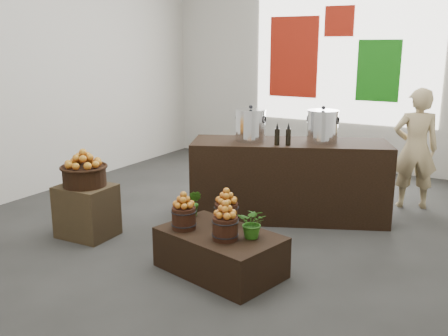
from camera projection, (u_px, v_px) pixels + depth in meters
The scene contains 23 objects.
ground at pixel (226, 222), 6.12m from camera, with size 7.00×7.00×0.00m, color #31312F.
back_wall at pixel (327, 52), 8.58m from camera, with size 6.00×0.04×4.00m, color #B4B1A7.
back_opening at pixel (344, 52), 8.42m from camera, with size 3.20×0.02×2.40m, color white.
deco_red_left at pixel (294, 57), 8.87m from camera, with size 0.90×0.04×1.40m, color #9A1A0B.
deco_green_right at pixel (378, 71), 8.19m from camera, with size 0.70×0.04×1.00m, color #156C10.
deco_red_upper at pixel (339, 21), 8.34m from camera, with size 0.50×0.04×0.50m, color #9A1A0B.
crate at pixel (87, 211), 5.62m from camera, with size 0.59×0.48×0.59m, color #483821.
wicker_basket at pixel (84, 176), 5.52m from camera, with size 0.47×0.47×0.22m, color black.
apples_in_basket at pixel (83, 158), 5.47m from camera, with size 0.37×0.37×0.20m, color maroon, non-canonical shape.
display_table at pixel (220, 252), 4.74m from camera, with size 1.15×0.71×0.40m, color black.
apple_bucket_front_left at pixel (184, 218), 4.78m from camera, with size 0.23×0.23×0.21m, color #32150D.
apples_in_bucket_front_left at pixel (183, 200), 4.73m from camera, with size 0.17×0.17×0.15m, color maroon, non-canonical shape.
apple_bucket_front_right at pixel (225, 228), 4.51m from camera, with size 0.23×0.23×0.21m, color #32150D.
apples_in_bucket_front_right at pixel (225, 209), 4.47m from camera, with size 0.17×0.17×0.15m, color maroon, non-canonical shape.
apple_bucket_rear at pixel (226, 214), 4.90m from camera, with size 0.23×0.23×0.21m, color #32150D.
apples_in_bucket_rear at pixel (226, 196), 4.85m from camera, with size 0.17×0.17×0.15m, color maroon, non-canonical shape.
herb_garnish_right at pixel (253, 223), 4.53m from camera, with size 0.26×0.23×0.29m, color #225912.
herb_garnish_left at pixel (194, 203), 5.13m from camera, with size 0.15×0.12×0.27m, color #225912.
counter at pixel (289, 180), 6.18m from camera, with size 2.38×0.76×0.97m, color black.
stock_pot_left at pixel (251, 126), 6.07m from camera, with size 0.37×0.37×0.37m, color silver.
stock_pot_center at pixel (322, 127), 5.98m from camera, with size 0.37×0.37×0.37m, color silver.
oil_cruets at pixel (291, 134), 5.80m from camera, with size 0.17×0.06×0.27m, color black, non-canonical shape.
shopper at pixel (415, 149), 6.51m from camera, with size 0.58×0.38×1.59m, color tan.
Camera 1 is at (2.86, -5.02, 2.12)m, focal length 40.00 mm.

